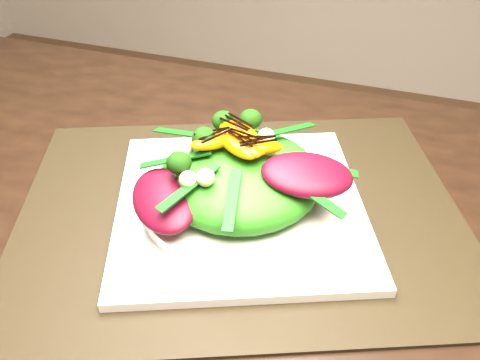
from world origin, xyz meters
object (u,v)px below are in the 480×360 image
(dining_table, at_px, (133,264))
(plate_base, at_px, (240,205))
(placemat, at_px, (240,210))
(orange_segment, at_px, (241,137))
(salad_bowl, at_px, (240,196))
(lettuce_mound, at_px, (240,177))

(dining_table, bearing_deg, plate_base, 47.88)
(placemat, bearing_deg, orange_segment, 106.22)
(dining_table, xyz_separation_m, salad_bowl, (0.09, 0.10, 0.04))
(placemat, bearing_deg, plate_base, 90.00)
(lettuce_mound, xyz_separation_m, orange_segment, (-0.01, 0.02, 0.04))
(dining_table, height_order, lettuce_mound, dining_table)
(lettuce_mound, relative_size, orange_segment, 3.21)
(placemat, bearing_deg, dining_table, -132.12)
(lettuce_mound, bearing_deg, orange_segment, 106.22)
(plate_base, distance_m, salad_bowl, 0.01)
(salad_bowl, height_order, orange_segment, orange_segment)
(salad_bowl, xyz_separation_m, lettuce_mound, (0.00, 0.00, 0.03))
(plate_base, bearing_deg, placemat, -90.00)
(placemat, distance_m, plate_base, 0.01)
(placemat, bearing_deg, lettuce_mound, 90.00)
(placemat, distance_m, salad_bowl, 0.02)
(dining_table, relative_size, salad_bowl, 7.02)
(dining_table, xyz_separation_m, lettuce_mound, (0.09, 0.10, 0.07))
(dining_table, distance_m, lettuce_mound, 0.15)
(dining_table, relative_size, plate_base, 5.64)
(plate_base, height_order, orange_segment, orange_segment)
(placemat, height_order, lettuce_mound, lettuce_mound)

